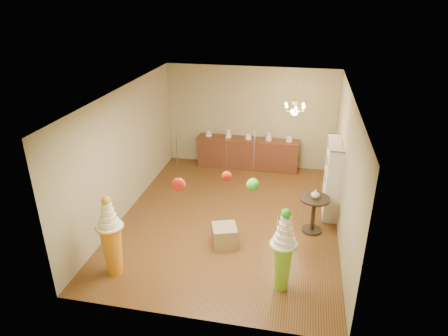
% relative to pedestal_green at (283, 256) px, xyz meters
% --- Properties ---
extents(floor, '(6.50, 6.50, 0.00)m').
position_rel_pedestal_green_xyz_m(floor, '(-1.38, 2.19, -0.69)').
color(floor, '#573517').
rests_on(floor, ground).
extents(ceiling, '(6.50, 6.50, 0.00)m').
position_rel_pedestal_green_xyz_m(ceiling, '(-1.38, 2.19, 2.31)').
color(ceiling, white).
rests_on(ceiling, ground).
extents(wall_back, '(5.00, 0.04, 3.00)m').
position_rel_pedestal_green_xyz_m(wall_back, '(-1.38, 5.44, 0.81)').
color(wall_back, tan).
rests_on(wall_back, ground).
extents(wall_front, '(5.00, 0.04, 3.00)m').
position_rel_pedestal_green_xyz_m(wall_front, '(-1.38, -1.06, 0.81)').
color(wall_front, tan).
rests_on(wall_front, ground).
extents(wall_left, '(0.04, 6.50, 3.00)m').
position_rel_pedestal_green_xyz_m(wall_left, '(-3.88, 2.19, 0.81)').
color(wall_left, tan).
rests_on(wall_left, ground).
extents(wall_right, '(0.04, 6.50, 3.00)m').
position_rel_pedestal_green_xyz_m(wall_right, '(1.12, 2.19, 0.81)').
color(wall_right, tan).
rests_on(wall_right, ground).
extents(pedestal_green, '(0.52, 0.52, 1.66)m').
position_rel_pedestal_green_xyz_m(pedestal_green, '(0.00, 0.00, 0.00)').
color(pedestal_green, '#80BE2A').
rests_on(pedestal_green, floor).
extents(pedestal_orange, '(0.62, 0.62, 1.66)m').
position_rel_pedestal_green_xyz_m(pedestal_orange, '(-3.16, -0.21, -0.02)').
color(pedestal_orange, orange).
rests_on(pedestal_orange, floor).
extents(burlap_riser, '(0.64, 0.64, 0.46)m').
position_rel_pedestal_green_xyz_m(burlap_riser, '(-1.27, 1.09, -0.46)').
color(burlap_riser, '#947C51').
rests_on(burlap_riser, floor).
extents(sideboard, '(3.04, 0.54, 1.16)m').
position_rel_pedestal_green_xyz_m(sideboard, '(-1.38, 5.16, -0.21)').
color(sideboard, '#572B1B').
rests_on(sideboard, floor).
extents(shelving_unit, '(0.33, 1.20, 1.80)m').
position_rel_pedestal_green_xyz_m(shelving_unit, '(0.96, 2.99, 0.21)').
color(shelving_unit, beige).
rests_on(shelving_unit, floor).
extents(round_table, '(0.82, 0.82, 0.85)m').
position_rel_pedestal_green_xyz_m(round_table, '(0.55, 2.01, -0.14)').
color(round_table, black).
rests_on(round_table, floor).
extents(vase, '(0.19, 0.19, 0.20)m').
position_rel_pedestal_green_xyz_m(vase, '(0.55, 2.01, 0.25)').
color(vase, beige).
rests_on(vase, round_table).
extents(pom_red_left, '(0.22, 0.22, 0.90)m').
position_rel_pedestal_green_xyz_m(pom_red_left, '(-1.68, -0.54, 1.52)').
color(pom_red_left, '#3D322C').
rests_on(pom_red_left, ceiling).
extents(pom_green_mid, '(0.22, 0.22, 1.16)m').
position_rel_pedestal_green_xyz_m(pom_green_mid, '(-0.60, 0.20, 1.26)').
color(pom_green_mid, '#3D322C').
rests_on(pom_green_mid, ceiling).
extents(pom_red_right, '(0.16, 0.16, 0.79)m').
position_rel_pedestal_green_xyz_m(pom_red_right, '(-0.97, -0.26, 1.60)').
color(pom_red_right, '#3D322C').
rests_on(pom_red_right, ceiling).
extents(chandelier, '(0.73, 0.73, 0.85)m').
position_rel_pedestal_green_xyz_m(chandelier, '(-0.06, 3.71, 1.61)').
color(chandelier, '#E7C651').
rests_on(chandelier, ceiling).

